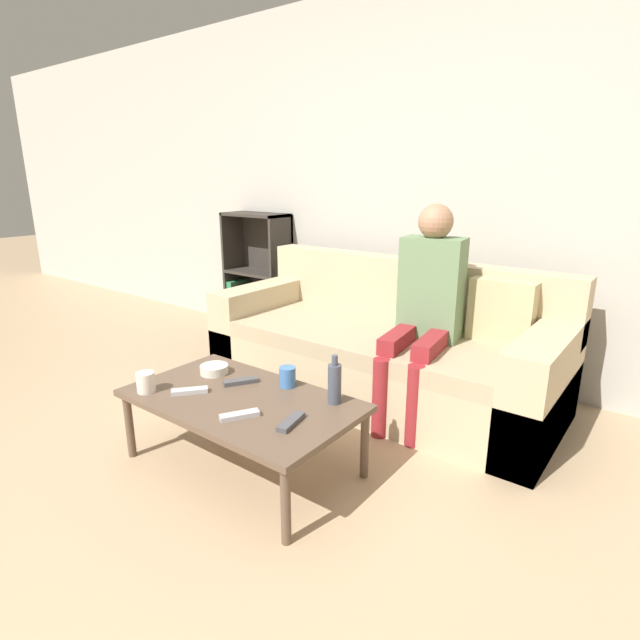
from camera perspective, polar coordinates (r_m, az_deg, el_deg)
The scene contains 14 objects.
ground_plane at distance 2.22m, azimuth -21.19°, elevation -23.22°, with size 22.00×22.00×0.00m, color tan.
wall_back at distance 3.62m, azimuth 12.39°, elevation 14.79°, with size 12.00×0.06×2.60m.
couch at distance 3.21m, azimuth 7.23°, elevation -3.61°, with size 2.17×0.90×0.84m.
bookshelf at distance 4.47m, azimuth -7.11°, elevation 3.48°, with size 0.59×0.28×1.06m.
coffee_table at distance 2.41m, azimuth -8.98°, elevation -9.41°, with size 1.11×0.64×0.36m.
person_adult at distance 2.88m, azimuth 12.07°, elevation 2.38°, with size 0.39×0.66×1.22m.
cup_near at distance 2.48m, azimuth -3.73°, elevation -6.49°, with size 0.08×0.08×0.10m.
cup_far at distance 2.55m, azimuth -19.28°, elevation -6.73°, with size 0.09×0.09×0.10m.
tv_remote_0 at distance 2.21m, azimuth -9.17°, elevation -10.70°, with size 0.13×0.17×0.02m.
tv_remote_1 at distance 2.49m, azimuth -14.68°, elevation -7.85°, with size 0.14×0.16×0.02m.
tv_remote_2 at distance 2.55m, azimuth -9.07°, elevation -6.95°, with size 0.13×0.17×0.02m.
tv_remote_3 at distance 2.14m, azimuth -3.33°, elevation -11.54°, with size 0.08×0.18×0.02m.
snack_bowl at distance 2.69m, azimuth -12.00°, elevation -5.53°, with size 0.15×0.15×0.05m.
bottle at distance 2.28m, azimuth 1.67°, elevation -7.20°, with size 0.06×0.06×0.23m.
Camera 1 is at (1.54, -0.81, 1.37)m, focal length 28.00 mm.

